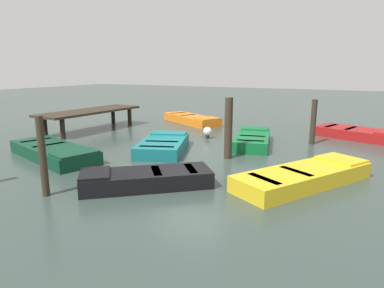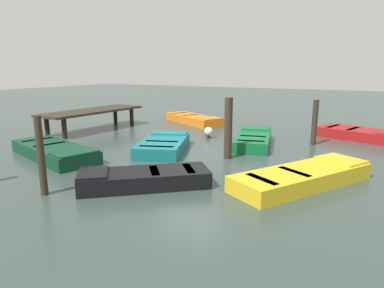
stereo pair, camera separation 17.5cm
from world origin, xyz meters
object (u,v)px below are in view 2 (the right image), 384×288
Objects in this scene: rowboat_red at (359,134)px; rowboat_orange at (193,119)px; dock_segment at (92,112)px; mooring_piling_near_left at (41,156)px; rowboat_black at (144,178)px; mooring_piling_far_right at (315,122)px; rowboat_dark_green at (54,151)px; rowboat_yellow at (303,176)px; rowboat_green at (253,139)px; rowboat_teal at (163,145)px; mooring_piling_center at (228,128)px; marker_buoy at (208,132)px.

rowboat_red is 7.97m from rowboat_orange.
mooring_piling_near_left reaches higher than dock_segment.
mooring_piling_near_left is at bearing -139.27° from dock_segment.
mooring_piling_far_right is at bearing -152.85° from rowboat_black.
rowboat_dark_green is 1.01× the size of rowboat_yellow.
rowboat_black and rowboat_orange have the same top height.
rowboat_green and rowboat_red have the same top height.
rowboat_orange is 11.02m from mooring_piling_near_left.
mooring_piling_far_right is (6.07, -7.11, 0.64)m from rowboat_dark_green.
dock_segment is 7.77m from rowboat_green.
rowboat_black is at bearing -175.00° from rowboat_teal.
rowboat_teal is at bearing 59.66° from rowboat_dark_green.
dock_segment is 2.84× the size of mooring_piling_near_left.
rowboat_teal is (1.33, 5.02, 0.00)m from rowboat_yellow.
rowboat_teal is 1.75× the size of mooring_piling_near_left.
rowboat_dark_green and rowboat_yellow have the same top height.
mooring_piling_center is at bearing -142.91° from rowboat_black.
rowboat_orange is (0.36, 7.97, -0.00)m from rowboat_red.
rowboat_red is 6.23m from marker_buoy.
rowboat_dark_green is at bearing -145.73° from dock_segment.
marker_buoy is at bearing 102.52° from mooring_piling_far_right.
mooring_piling_far_right is (-2.00, 1.49, 0.64)m from rowboat_red.
rowboat_yellow is at bearing -119.15° from mooring_piling_center.
rowboat_yellow is (-3.73, -2.52, -0.00)m from rowboat_green.
rowboat_black is at bearing -39.21° from rowboat_orange.
rowboat_orange is at bearing -2.18° from rowboat_teal.
marker_buoy is (2.56, 1.92, -0.70)m from mooring_piling_center.
mooring_piling_far_right reaches higher than rowboat_red.
rowboat_red is at bearing 59.59° from rowboat_dark_green.
rowboat_green is 7.07m from rowboat_dark_green.
mooring_piling_near_left is at bearing 2.03° from rowboat_black.
mooring_piling_far_right is (3.45, -2.10, -0.13)m from mooring_piling_center.
rowboat_yellow is at bearing 24.88° from rowboat_dark_green.
marker_buoy is at bearing -30.34° from rowboat_teal.
rowboat_red and rowboat_orange have the same top height.
rowboat_dark_green is at bearing 112.59° from rowboat_teal.
rowboat_black is 1.58× the size of mooring_piling_center.
mooring_piling_center reaches higher than rowboat_green.
rowboat_black is at bearing -123.97° from dock_segment.
rowboat_orange is at bearing 37.04° from marker_buoy.
marker_buoy is at bearing 68.17° from rowboat_green.
dock_segment is 3.05× the size of mooring_piling_far_right.
rowboat_black and rowboat_red have the same top height.
rowboat_red is at bearing -60.68° from rowboat_green.
marker_buoy reaches higher than rowboat_dark_green.
dock_segment reaches higher than rowboat_dark_green.
mooring_piling_center is (-5.82, -4.38, 0.77)m from rowboat_orange.
rowboat_yellow is 3.96m from rowboat_black.
rowboat_red is (3.20, -3.47, 0.00)m from rowboat_green.
rowboat_yellow and rowboat_black have the same top height.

